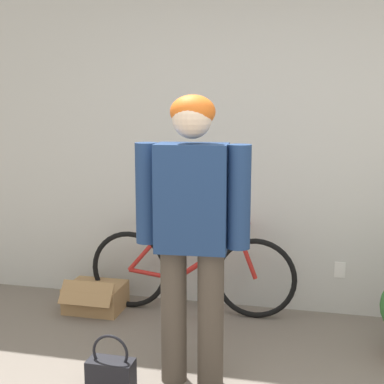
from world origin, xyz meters
TOP-DOWN VIEW (x-y plane):
  - wall_back at (0.00, 2.29)m, footprint 8.00×0.07m
  - person at (-0.31, 1.03)m, footprint 0.65×0.26m
  - bicycle at (-0.56, 2.03)m, footprint 1.60×0.46m
  - handbag at (-0.72, 0.80)m, footprint 0.26×0.13m
  - cardboard_box at (-1.29, 1.91)m, footprint 0.43×0.41m

SIDE VIEW (x-z plane):
  - cardboard_box at x=-1.29m, z-range -0.03..0.24m
  - handbag at x=-0.72m, z-range -0.06..0.29m
  - bicycle at x=-0.56m, z-range -0.01..0.68m
  - person at x=-0.31m, z-range 0.15..1.80m
  - wall_back at x=0.00m, z-range 0.00..2.60m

